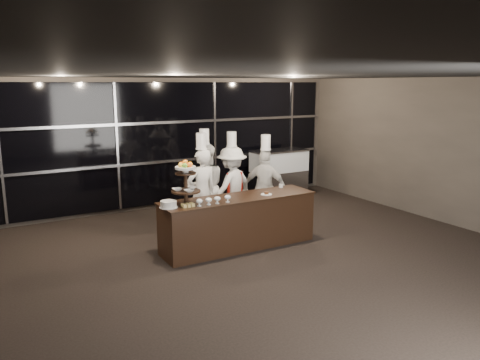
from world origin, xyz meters
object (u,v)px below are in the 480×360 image
chef_a (202,191)px  chef_c (232,186)px  chef_d (265,187)px  chef_b (205,186)px  display_stand (186,179)px  display_case (279,172)px  buffet_counter (239,222)px  layer_cake (169,204)px

chef_a → chef_c: 0.83m
chef_d → chef_b: bearing=157.2°
display_stand → display_case: display_stand is taller
chef_c → buffet_counter: bearing=-113.8°
layer_cake → chef_d: (2.43, 0.88, -0.16)m
chef_a → chef_d: bearing=-5.4°
display_stand → layer_cake: (-0.33, -0.05, -0.37)m
layer_cake → chef_d: size_ratio=0.16×
display_stand → chef_d: 2.32m
chef_b → chef_a: bearing=-123.8°
display_case → chef_a: size_ratio=0.73×
buffet_counter → chef_b: chef_b is taller
display_case → chef_a: bearing=-150.4°
buffet_counter → chef_a: (-0.26, 0.95, 0.40)m
buffet_counter → chef_b: size_ratio=1.41×
chef_b → chef_d: bearing=-22.8°
display_case → chef_d: (-1.59, -1.80, 0.12)m
chef_a → chef_b: 0.42m
buffet_counter → chef_d: (1.10, 0.83, 0.34)m
display_stand → chef_c: bearing=38.2°
chef_a → chef_c: bearing=17.5°
display_case → chef_a: (-2.95, -1.68, 0.18)m
buffet_counter → chef_c: 1.36m
buffet_counter → chef_a: bearing=105.2°
chef_a → chef_b: (0.23, 0.35, 0.00)m
display_stand → chef_a: bearing=52.1°
chef_c → chef_a: bearing=-162.5°
display_stand → layer_cake: bearing=-171.4°
chef_b → buffet_counter: bearing=-88.8°
buffet_counter → chef_a: chef_a is taller
buffet_counter → layer_cake: bearing=-177.8°
buffet_counter → display_case: size_ratio=1.98×
chef_b → chef_d: (1.12, -0.47, -0.06)m
display_stand → chef_b: bearing=53.2°
display_case → display_stand: bearing=-144.5°
buffet_counter → layer_cake: 1.42m
chef_a → chef_d: size_ratio=1.05×
buffet_counter → chef_c: size_ratio=1.47×
layer_cake → chef_b: size_ratio=0.15×
buffet_counter → display_case: bearing=44.4°
display_stand → chef_d: bearing=21.5°
buffet_counter → layer_cake: layer_cake is taller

